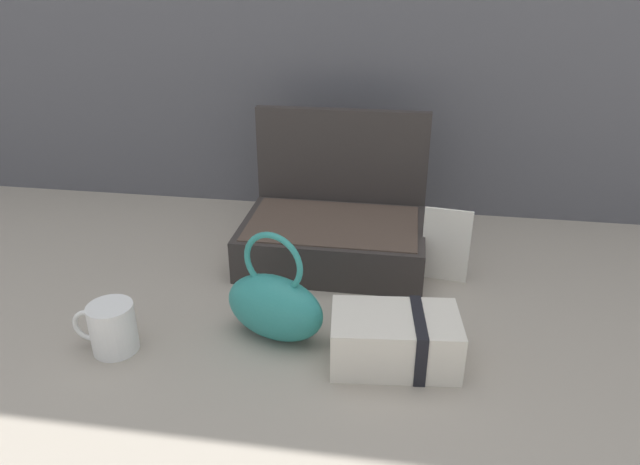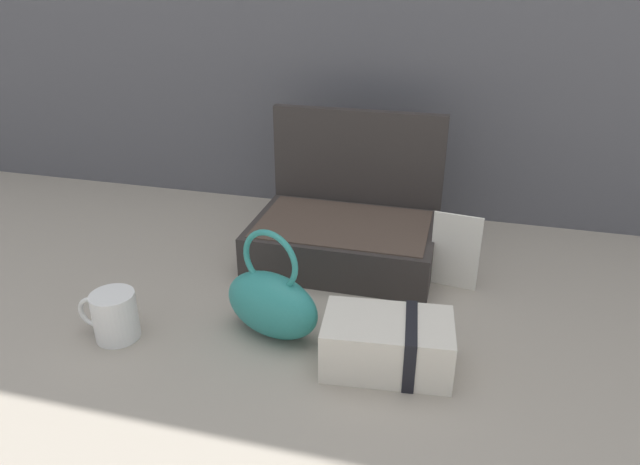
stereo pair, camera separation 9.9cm
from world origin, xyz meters
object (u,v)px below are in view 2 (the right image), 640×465
Objects in this scene: open_suitcase at (346,228)px; info_card_left at (455,251)px; coffee_mug at (114,316)px; teal_pouch_handbag at (272,302)px; cream_toiletry_bag at (389,344)px.

open_suitcase is 2.47× the size of info_card_left.
open_suitcase is 3.50× the size of coffee_mug.
coffee_mug is at bearing -129.23° from open_suitcase.
open_suitcase is 0.26m from info_card_left.
teal_pouch_handbag is (-0.07, -0.34, -0.01)m from open_suitcase.
cream_toiletry_bag is (0.23, -0.04, -0.02)m from teal_pouch_handbag.
coffee_mug is at bearing -175.03° from cream_toiletry_bag.
coffee_mug is (-0.28, -0.08, -0.02)m from teal_pouch_handbag.
open_suitcase reaches higher than cream_toiletry_bag.
open_suitcase is at bearing 170.94° from info_card_left.
coffee_mug is at bearing -142.32° from info_card_left.
open_suitcase is 0.42m from cream_toiletry_bag.
cream_toiletry_bag is at bearing -67.29° from open_suitcase.
coffee_mug is (-0.35, -0.43, -0.03)m from open_suitcase.
open_suitcase is at bearing 112.71° from cream_toiletry_bag.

